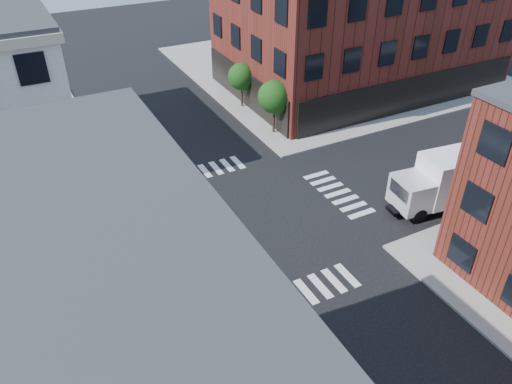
{
  "coord_description": "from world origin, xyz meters",
  "views": [
    {
      "loc": [
        -11.25,
        -22.76,
        19.2
      ],
      "look_at": [
        0.33,
        -0.57,
        2.5
      ],
      "focal_mm": 35.0,
      "sensor_mm": 36.0,
      "label": 1
    }
  ],
  "objects": [
    {
      "name": "box_truck",
      "position": [
        12.86,
        -4.38,
        1.94
      ],
      "size": [
        8.43,
        3.43,
        3.73
      ],
      "rotation": [
        0.0,
        0.0,
        -0.12
      ],
      "color": "white",
      "rests_on": "ground"
    },
    {
      "name": "sidewalk_ne",
      "position": [
        21.0,
        21.0,
        0.07
      ],
      "size": [
        30.0,
        30.0,
        0.15
      ],
      "primitive_type": "cube",
      "color": "gray",
      "rests_on": "ground"
    },
    {
      "name": "traffic_cone",
      "position": [
        -5.7,
        -5.7,
        0.35
      ],
      "size": [
        0.47,
        0.47,
        0.73
      ],
      "rotation": [
        0.0,
        0.0,
        -0.2
      ],
      "color": "#D66A09",
      "rests_on": "ground"
    },
    {
      "name": "tree_far",
      "position": [
        7.56,
        15.98,
        2.87
      ],
      "size": [
        2.43,
        2.43,
        4.07
      ],
      "color": "black",
      "rests_on": "ground"
    },
    {
      "name": "signal_pole",
      "position": [
        -6.72,
        -6.68,
        2.86
      ],
      "size": [
        1.29,
        1.24,
        4.6
      ],
      "color": "black",
      "rests_on": "ground"
    },
    {
      "name": "ground",
      "position": [
        0.0,
        0.0,
        0.0
      ],
      "size": [
        120.0,
        120.0,
        0.0
      ],
      "primitive_type": "plane",
      "color": "black",
      "rests_on": "ground"
    },
    {
      "name": "building_ne",
      "position": [
        20.5,
        16.0,
        6.0
      ],
      "size": [
        25.0,
        16.0,
        12.0
      ],
      "primitive_type": "cube",
      "color": "#4D1C13",
      "rests_on": "ground"
    },
    {
      "name": "tree_near",
      "position": [
        7.56,
        9.98,
        3.16
      ],
      "size": [
        2.69,
        2.69,
        4.49
      ],
      "color": "black",
      "rests_on": "ground"
    }
  ]
}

